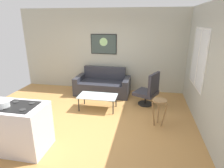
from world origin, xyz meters
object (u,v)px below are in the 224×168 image
(armchair, at_px, (149,91))
(mixing_bowl, at_px, (2,105))
(wall_painting, at_px, (104,44))
(coffee_table, at_px, (98,97))
(couch, at_px, (103,85))
(bar_stool, at_px, (159,105))

(armchair, height_order, mixing_bowl, mixing_bowl)
(armchair, distance_m, wall_painting, 2.31)
(armchair, xyz_separation_m, wall_painting, (-1.61, 1.18, 1.16))
(armchair, bearing_deg, coffee_table, -159.45)
(couch, distance_m, coffee_table, 1.22)
(coffee_table, height_order, bar_stool, bar_stool)
(couch, distance_m, bar_stool, 2.54)
(mixing_bowl, bearing_deg, coffee_table, 60.34)
(coffee_table, xyz_separation_m, armchair, (1.40, 0.52, 0.09))
(wall_painting, bearing_deg, bar_stool, -51.00)
(coffee_table, bearing_deg, couch, 96.67)
(coffee_table, xyz_separation_m, mixing_bowl, (-1.19, -2.09, 0.60))
(mixing_bowl, bearing_deg, wall_painting, 75.45)
(bar_stool, height_order, wall_painting, wall_painting)
(coffee_table, bearing_deg, armchair, 20.55)
(couch, relative_size, bar_stool, 2.80)
(couch, xyz_separation_m, bar_stool, (1.79, -1.79, 0.23))
(mixing_bowl, bearing_deg, bar_stool, 27.95)
(coffee_table, height_order, wall_painting, wall_painting)
(mixing_bowl, bearing_deg, couch, 72.34)
(couch, height_order, wall_painting, wall_painting)
(bar_stool, bearing_deg, mixing_bowl, -152.05)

